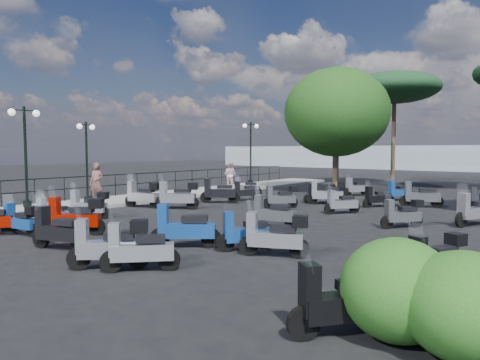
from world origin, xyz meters
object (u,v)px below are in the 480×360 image
Objects in this scene: lamp_post_0 at (25,150)px; scooter_27 at (403,214)px; broadleaf_tree at (336,113)px; scooter_14 at (273,214)px; scooter_16 at (327,193)px; scooter_18 at (110,245)px; woman at (96,183)px; scooter_15 at (281,197)px; scooter_20 at (246,233)px; scooter_5 at (246,188)px; scooter_23 at (377,198)px; scooter_12 at (58,231)px; scooter_2 at (89,205)px; scooter_21 at (341,203)px; scooter_11 at (356,188)px; lamp_post_2 at (251,148)px; scooter_13 at (138,250)px; scooter_17 at (399,192)px; pedestrian_far at (230,175)px; scooter_6 at (53,214)px; scooter_25 at (275,236)px; scooter_3 at (143,195)px; scooter_7 at (75,217)px; scooter_9 at (219,192)px; scooter_26 at (436,260)px; scooter_10 at (320,194)px; scooter_8 at (177,196)px; lamp_post_1 at (87,156)px; scooter_4 at (246,192)px; scooter_28 at (475,210)px; scooter_0 at (20,220)px; scooter_24 at (346,300)px; scooter_22 at (420,196)px; scooter_19 at (184,229)px; pine_2 at (395,88)px.

lamp_post_0 is 14.71m from scooter_27.
scooter_14 is at bearing -73.36° from broadleaf_tree.
scooter_16 is 1.18× the size of scooter_18.
scooter_15 is at bearing 10.86° from woman.
scooter_5 is at bearing -15.88° from scooter_20.
scooter_23 is (-0.47, 9.85, -0.03)m from scooter_20.
scooter_2 is at bearing 32.74° from scooter_12.
scooter_11 is at bearing -34.78° from scooter_21.
scooter_14 is (10.46, -12.56, -2.12)m from lamp_post_2.
scooter_17 is at bearing -46.81° from scooter_13.
scooter_6 is (3.49, -13.05, -0.55)m from pedestrian_far.
scooter_18 reaches higher than scooter_11.
scooter_16 is 6.73m from broadleaf_tree.
scooter_21 is 0.82× the size of scooter_25.
lamp_post_2 is 3.38× the size of scooter_15.
pedestrian_far is at bearing 31.96° from scooter_14.
lamp_post_0 is 2.29× the size of scooter_3.
lamp_post_2 is 12.01m from scooter_15.
scooter_7 is 0.92× the size of scooter_9.
lamp_post_0 is 2.55× the size of scooter_16.
woman is (1.27, -13.00, -1.54)m from lamp_post_2.
woman is at bearing 15.12° from scooter_26.
scooter_17 is 1.05× the size of scooter_20.
scooter_9 is at bearing 65.21° from lamp_post_0.
woman reaches higher than scooter_21.
scooter_10 is (3.82, 10.82, 0.03)m from scooter_6.
scooter_8 is (3.62, 1.50, -0.47)m from woman.
scooter_4 is at bearing 32.70° from lamp_post_1.
scooter_21 is 9.13m from broadleaf_tree.
scooter_3 is 10.14m from scooter_23.
broadleaf_tree is at bearing -14.07° from scooter_23.
scooter_17 is at bearing -27.23° from scooter_28.
broadleaf_tree reaches higher than scooter_18.
broadleaf_tree reaches higher than scooter_23.
scooter_28 is (10.02, 10.03, 0.09)m from scooter_0.
scooter_11 is 1.07× the size of scooter_24.
scooter_22 is 1.28× the size of scooter_23.
broadleaf_tree is at bearing -26.28° from scooter_19.
pine_2 is (-0.21, 14.30, 6.21)m from scooter_15.
scooter_0 is 16.56m from scooter_11.
scooter_15 reaches higher than scooter_6.
scooter_26 is (5.22, -6.99, 0.04)m from scooter_21.
scooter_4 is 1.65m from scooter_9.
scooter_25 is (7.71, -4.14, -0.07)m from scooter_8.
scooter_2 is at bearing 16.05° from scooter_18.
lamp_post_2 is 3.36× the size of scooter_21.
scooter_14 is (6.26, 2.66, -0.03)m from scooter_2.
scooter_4 is at bearing 75.61° from scooter_10.
scooter_15 is at bearing -115.36° from scooter_9.
scooter_12 is (6.63, -14.56, -0.49)m from pedestrian_far.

